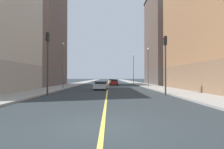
# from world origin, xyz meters

# --- Properties ---
(ground_plane) EXTENTS (400.00, 400.00, 0.00)m
(ground_plane) POSITION_xyz_m (0.00, 0.00, 0.00)
(ground_plane) COLOR #2B3236
(ground_plane) RESTS_ON ground
(sidewalk_left) EXTENTS (3.91, 168.00, 0.15)m
(sidewalk_left) POSITION_xyz_m (8.35, 49.00, 0.07)
(sidewalk_left) COLOR #9E9B93
(sidewalk_left) RESTS_ON ground
(sidewalk_right) EXTENTS (3.91, 168.00, 0.15)m
(sidewalk_right) POSITION_xyz_m (-8.35, 49.00, 0.07)
(sidewalk_right) COLOR #9E9B93
(sidewalk_right) RESTS_ON ground
(lane_center_stripe) EXTENTS (0.16, 154.00, 0.01)m
(lane_center_stripe) POSITION_xyz_m (0.00, 49.00, 0.01)
(lane_center_stripe) COLOR #E5D14C
(lane_center_stripe) RESTS_ON ground
(building_left_mid) EXTENTS (10.45, 14.87, 22.74)m
(building_left_mid) POSITION_xyz_m (15.38, 37.97, 11.38)
(building_left_mid) COLOR brown
(building_left_mid) RESTS_ON ground
(building_right_midblock) EXTENTS (10.45, 14.49, 23.92)m
(building_right_midblock) POSITION_xyz_m (-15.38, 32.30, 11.97)
(building_right_midblock) COLOR brown
(building_right_midblock) RESTS_ON ground
(traffic_light_left_near) EXTENTS (0.40, 0.32, 6.02)m
(traffic_light_left_near) POSITION_xyz_m (5.98, 11.74, 3.90)
(traffic_light_left_near) COLOR #2D2D2D
(traffic_light_left_near) RESTS_ON ground
(traffic_light_right_near) EXTENTS (0.40, 0.32, 6.36)m
(traffic_light_right_near) POSITION_xyz_m (-6.01, 11.74, 4.09)
(traffic_light_right_near) COLOR #2D2D2D
(traffic_light_right_near) RESTS_ON ground
(street_lamp_left_near) EXTENTS (0.36, 0.36, 6.74)m
(street_lamp_left_near) POSITION_xyz_m (6.99, 24.76, 4.26)
(street_lamp_left_near) COLOR #4C4C51
(street_lamp_left_near) RESTS_ON ground
(street_lamp_right_near) EXTENTS (0.36, 0.36, 7.13)m
(street_lamp_right_near) POSITION_xyz_m (-6.99, 21.99, 4.47)
(street_lamp_right_near) COLOR #4C4C51
(street_lamp_right_near) RESTS_ON ground
(street_lamp_left_far) EXTENTS (0.36, 0.36, 7.89)m
(street_lamp_left_far) POSITION_xyz_m (6.99, 43.87, 4.87)
(street_lamp_left_far) COLOR #4C4C51
(street_lamp_left_far) RESTS_ON ground
(car_red) EXTENTS (1.97, 4.58, 1.29)m
(car_red) POSITION_xyz_m (1.45, 36.00, 0.64)
(car_red) COLOR red
(car_red) RESTS_ON ground
(car_white) EXTENTS (1.79, 4.45, 1.31)m
(car_white) POSITION_xyz_m (1.09, 49.00, 0.65)
(car_white) COLOR white
(car_white) RESTS_ON ground
(car_silver) EXTENTS (2.01, 4.41, 1.24)m
(car_silver) POSITION_xyz_m (-0.95, 20.15, 0.63)
(car_silver) COLOR silver
(car_silver) RESTS_ON ground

